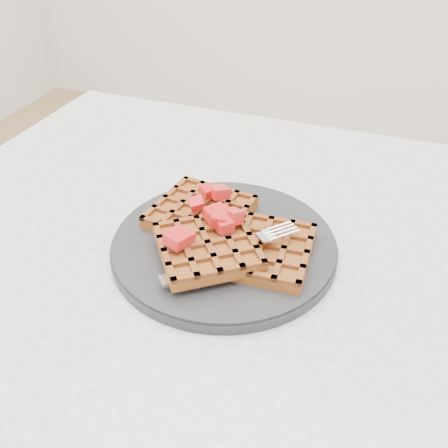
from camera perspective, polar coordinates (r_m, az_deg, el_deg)
table at (r=0.67m, az=12.28°, el=-13.58°), size 1.20×0.80×0.75m
plate at (r=0.61m, az=0.00°, el=-2.42°), size 0.27×0.27×0.02m
waffles at (r=0.60m, az=-0.11°, el=-1.19°), size 0.22×0.21×0.03m
strawberry_pile at (r=0.58m, az=0.00°, el=1.11°), size 0.15×0.15×0.02m
fork at (r=0.57m, az=1.94°, el=-3.90°), size 0.14×0.15×0.02m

